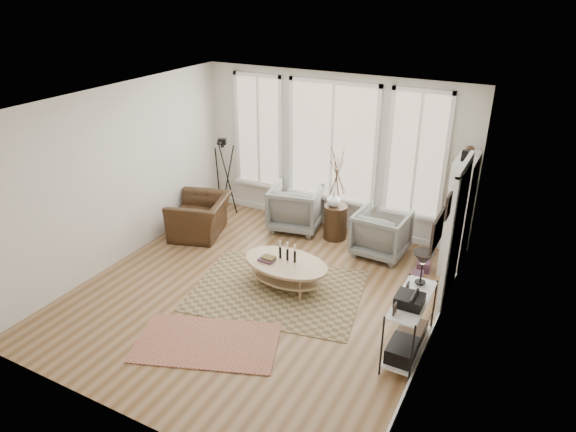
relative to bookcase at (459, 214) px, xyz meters
The scene contains 17 objects.
room 3.30m from the bookcase, 137.70° to the right, with size 5.50×5.54×2.90m.
bay_window 2.57m from the bookcase, 168.63° to the left, with size 4.14×0.12×2.24m.
door 1.10m from the bookcase, 82.91° to the right, with size 0.09×1.06×2.22m.
bookcase is the anchor object (origin of this frame).
low_shelf 2.56m from the bookcase, 91.28° to the right, with size 0.38×1.08×1.30m.
wall_art 2.66m from the bookcase, 86.75° to the right, with size 0.04×0.88×0.44m.
rug_main 3.14m from the bookcase, 137.60° to the right, with size 2.52×1.89×0.01m, color brown.
rug_runner 4.40m from the bookcase, 124.48° to the right, with size 1.86×1.03×0.01m, color maroon.
coffee_table 2.91m from the bookcase, 139.58° to the right, with size 1.43×0.96×0.63m.
armchair_left 3.00m from the bookcase, behind, with size 0.92×0.94×0.86m, color gray.
armchair_right 1.32m from the bookcase, behind, with size 0.85×0.88×0.80m, color gray.
side_table 2.13m from the bookcase, behind, with size 0.43×0.43×1.79m.
vase 2.18m from the bookcase, behind, with size 0.25×0.25×0.26m, color silver.
accent_chair 4.56m from the bookcase, 167.28° to the right, with size 0.96×1.10×0.71m, color #382212.
tripod_camera 4.51m from the bookcase, behind, with size 0.55×0.55×1.57m.
book_stack_near 1.02m from the bookcase, 136.75° to the right, with size 0.21×0.27×0.17m, color maroon.
book_stack_far 1.23m from the bookcase, 116.83° to the right, with size 0.18×0.23×0.15m, color maroon.
Camera 1 is at (3.46, -5.62, 4.38)m, focal length 32.00 mm.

